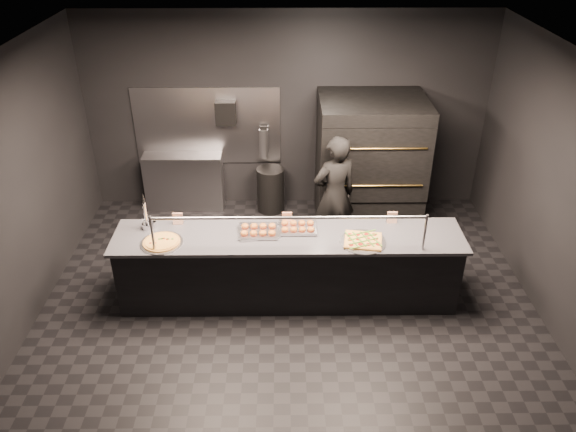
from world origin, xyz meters
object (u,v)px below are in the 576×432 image
object	(u,v)px
beer_tap	(146,219)
slider_tray_a	(258,231)
service_counter	(289,267)
round_pizza	(162,242)
pizza_oven	(369,162)
towel_dispenser	(226,113)
trash_bin	(271,190)
fire_extinguisher	(264,143)
worker	(334,195)
prep_shelf	(185,181)
slider_tray_b	(298,227)
square_pizza	(363,241)

from	to	relation	value
beer_tap	slider_tray_a	bearing A→B (deg)	-4.68
service_counter	round_pizza	size ratio (longest dim) A/B	8.43
pizza_oven	towel_dispenser	distance (m)	2.23
towel_dispenser	beer_tap	distance (m)	2.40
pizza_oven	trash_bin	size ratio (longest dim) A/B	2.71
fire_extinguisher	worker	world-z (taller)	worker
slider_tray_a	trash_bin	xyz separation A→B (m)	(0.10, 2.15, -0.60)
pizza_oven	towel_dispenser	bearing A→B (deg)	166.86
fire_extinguisher	slider_tray_a	distance (m)	2.34
prep_shelf	beer_tap	bearing A→B (deg)	-92.04
slider_tray_b	worker	size ratio (longest dim) A/B	0.26
service_counter	pizza_oven	world-z (taller)	pizza_oven
slider_tray_a	worker	distance (m)	1.44
beer_tap	round_pizza	distance (m)	0.41
towel_dispenser	trash_bin	size ratio (longest dim) A/B	0.50
round_pizza	worker	world-z (taller)	worker
trash_bin	slider_tray_a	bearing A→B (deg)	-92.63
towel_dispenser	round_pizza	xyz separation A→B (m)	(-0.55, -2.54, -0.61)
beer_tap	worker	xyz separation A→B (m)	(2.31, 0.93, -0.21)
pizza_oven	slider_tray_a	size ratio (longest dim) A/B	3.61
square_pizza	prep_shelf	bearing A→B (deg)	134.77
service_counter	trash_bin	xyz separation A→B (m)	(-0.25, 2.22, -0.11)
prep_shelf	beer_tap	world-z (taller)	beer_tap
prep_shelf	round_pizza	xyz separation A→B (m)	(0.15, -2.47, 0.49)
prep_shelf	trash_bin	xyz separation A→B (m)	(1.35, -0.10, -0.10)
round_pizza	square_pizza	xyz separation A→B (m)	(2.30, 0.00, 0.00)
beer_tap	slider_tray_b	size ratio (longest dim) A/B	1.08
prep_shelf	trash_bin	bearing A→B (deg)	-4.25
towel_dispenser	pizza_oven	bearing A→B (deg)	-13.14
prep_shelf	square_pizza	xyz separation A→B (m)	(2.45, -2.47, 0.49)
slider_tray_a	slider_tray_b	distance (m)	0.47
beer_tap	round_pizza	size ratio (longest dim) A/B	0.99
fire_extinguisher	worker	bearing A→B (deg)	-52.84
slider_tray_a	trash_bin	bearing A→B (deg)	87.37
prep_shelf	trash_bin	size ratio (longest dim) A/B	1.70
trash_bin	worker	xyz separation A→B (m)	(0.88, -1.11, 0.50)
towel_dispenser	slider_tray_b	distance (m)	2.54
service_counter	pizza_oven	distance (m)	2.30
beer_tap	trash_bin	bearing A→B (deg)	55.20
fire_extinguisher	square_pizza	distance (m)	2.82
slider_tray_a	fire_extinguisher	bearing A→B (deg)	89.91
prep_shelf	towel_dispenser	distance (m)	1.31
fire_extinguisher	slider_tray_a	size ratio (longest dim) A/B	0.96
pizza_oven	round_pizza	xyz separation A→B (m)	(-2.65, -2.05, -0.03)
round_pizza	worker	size ratio (longest dim) A/B	0.29
fire_extinguisher	beer_tap	xyz separation A→B (m)	(-1.33, -2.23, -0.00)
trash_bin	service_counter	bearing A→B (deg)	-83.46
towel_dispenser	slider_tray_b	xyz separation A→B (m)	(1.01, -2.25, -0.60)
towel_dispenser	fire_extinguisher	bearing A→B (deg)	1.04
towel_dispenser	beer_tap	size ratio (longest dim) A/B	0.73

